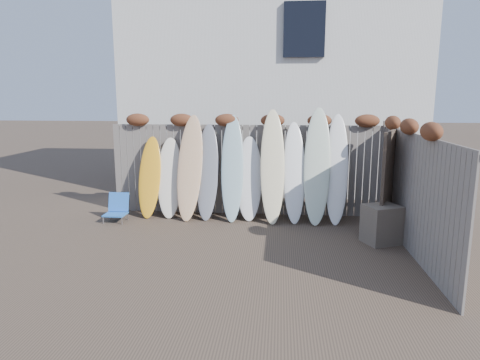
# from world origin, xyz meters

# --- Properties ---
(ground) EXTENTS (80.00, 80.00, 0.00)m
(ground) POSITION_xyz_m (0.00, 0.00, 0.00)
(ground) COLOR #493A2D
(back_fence) EXTENTS (6.05, 0.28, 2.24)m
(back_fence) POSITION_xyz_m (0.06, 2.39, 1.18)
(back_fence) COLOR slate
(back_fence) RESTS_ON ground
(right_fence) EXTENTS (0.28, 4.40, 2.24)m
(right_fence) POSITION_xyz_m (2.99, 0.25, 1.14)
(right_fence) COLOR slate
(right_fence) RESTS_ON ground
(house) EXTENTS (8.50, 5.50, 6.33)m
(house) POSITION_xyz_m (0.50, 6.50, 3.20)
(house) COLOR silver
(house) RESTS_ON ground
(beach_chair) EXTENTS (0.44, 0.47, 0.59)m
(beach_chair) POSITION_xyz_m (-2.66, 1.56, 0.27)
(beach_chair) COLOR blue
(beach_chair) RESTS_ON ground
(wooden_crate) EXTENTS (0.75, 0.70, 0.69)m
(wooden_crate) POSITION_xyz_m (2.62, 0.63, 0.35)
(wooden_crate) COLOR brown
(wooden_crate) RESTS_ON ground
(lattice_panel) EXTENTS (0.57, 1.24, 1.99)m
(lattice_panel) POSITION_xyz_m (2.84, 1.23, 1.00)
(lattice_panel) COLOR #33241F
(lattice_panel) RESTS_ON ground
(surfboard_0) EXTENTS (0.52, 0.65, 1.75)m
(surfboard_0) POSITION_xyz_m (-2.07, 2.00, 0.87)
(surfboard_0) COLOR #F8A41B
(surfboard_0) RESTS_ON ground
(surfboard_1) EXTENTS (0.59, 0.67, 1.73)m
(surfboard_1) POSITION_xyz_m (-1.63, 2.04, 0.86)
(surfboard_1) COLOR silver
(surfboard_1) RESTS_ON ground
(surfboard_2) EXTENTS (0.62, 0.83, 2.23)m
(surfboard_2) POSITION_xyz_m (-1.15, 1.93, 1.11)
(surfboard_2) COLOR #FCAE8E
(surfboard_2) RESTS_ON ground
(surfboard_3) EXTENTS (0.48, 0.72, 2.03)m
(surfboard_3) POSITION_xyz_m (-0.78, 1.99, 1.02)
(surfboard_3) COLOR slate
(surfboard_3) RESTS_ON ground
(surfboard_4) EXTENTS (0.51, 0.81, 2.23)m
(surfboard_4) POSITION_xyz_m (-0.24, 1.96, 1.12)
(surfboard_4) COLOR #94B6BD
(surfboard_4) RESTS_ON ground
(surfboard_5) EXTENTS (0.58, 0.67, 1.77)m
(surfboard_5) POSITION_xyz_m (0.12, 2.01, 0.88)
(surfboard_5) COLOR white
(surfboard_5) RESTS_ON ground
(surfboard_6) EXTENTS (0.55, 0.85, 2.35)m
(surfboard_6) POSITION_xyz_m (0.62, 1.89, 1.18)
(surfboard_6) COLOR beige
(surfboard_6) RESTS_ON ground
(surfboard_7) EXTENTS (0.50, 0.76, 2.09)m
(surfboard_7) POSITION_xyz_m (1.07, 1.94, 1.04)
(surfboard_7) COLOR white
(surfboard_7) RESTS_ON ground
(surfboard_8) EXTENTS (0.61, 0.88, 2.39)m
(surfboard_8) POSITION_xyz_m (1.54, 1.91, 1.20)
(surfboard_8) COLOR silver
(surfboard_8) RESTS_ON ground
(surfboard_9) EXTENTS (0.53, 0.83, 2.25)m
(surfboard_9) POSITION_xyz_m (1.95, 1.95, 1.13)
(surfboard_9) COLOR white
(surfboard_9) RESTS_ON ground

